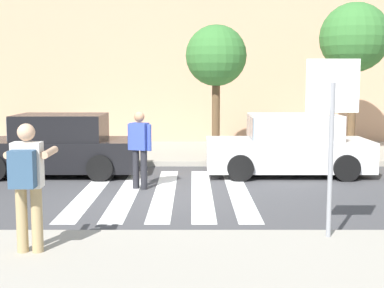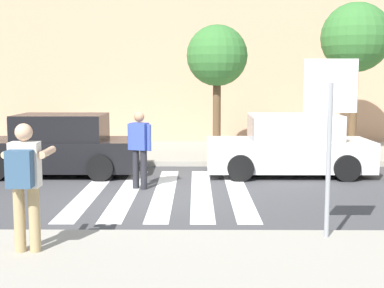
{
  "view_description": "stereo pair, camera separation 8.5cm",
  "coord_description": "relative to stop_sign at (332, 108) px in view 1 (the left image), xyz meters",
  "views": [
    {
      "loc": [
        0.59,
        -11.16,
        2.44
      ],
      "look_at": [
        0.6,
        -0.2,
        1.1
      ],
      "focal_mm": 50.0,
      "sensor_mm": 36.0,
      "label": 1
    },
    {
      "loc": [
        0.68,
        -11.16,
        2.44
      ],
      "look_at": [
        0.6,
        -0.2,
        1.1
      ],
      "focal_mm": 50.0,
      "sensor_mm": 36.0,
      "label": 2
    }
  ],
  "objects": [
    {
      "name": "crosswalk_stripe_3",
      "position": [
        -1.79,
        3.74,
        -2.02
      ],
      "size": [
        0.44,
        5.2,
        0.01
      ],
      "primitive_type": "cube",
      "color": "silver",
      "rests_on": "ground"
    },
    {
      "name": "crosswalk_stripe_2",
      "position": [
        -2.59,
        3.74,
        -2.02
      ],
      "size": [
        0.44,
        5.2,
        0.01
      ],
      "primitive_type": "cube",
      "color": "silver",
      "rests_on": "ground"
    },
    {
      "name": "ground_plane",
      "position": [
        -2.59,
        3.54,
        -2.02
      ],
      "size": [
        120.0,
        120.0,
        0.0
      ],
      "primitive_type": "plane",
      "color": "#424244"
    },
    {
      "name": "sidewalk_far",
      "position": [
        -2.59,
        9.54,
        -1.95
      ],
      "size": [
        60.0,
        4.8,
        0.14
      ],
      "primitive_type": "cube",
      "color": "#9E998C",
      "rests_on": "ground"
    },
    {
      "name": "photographer_with_backpack",
      "position": [
        -4.16,
        -0.73,
        -0.85
      ],
      "size": [
        0.59,
        0.85,
        1.72
      ],
      "color": "tan",
      "rests_on": "sidewalk_near"
    },
    {
      "name": "parked_car_white",
      "position": [
        0.47,
        5.84,
        -1.3
      ],
      "size": [
        4.1,
        1.92,
        1.55
      ],
      "color": "white",
      "rests_on": "ground"
    },
    {
      "name": "pedestrian_crossing",
      "position": [
        -3.16,
        4.08,
        -1.05
      ],
      "size": [
        0.54,
        0.37,
        1.72
      ],
      "color": "#232328",
      "rests_on": "ground"
    },
    {
      "name": "crosswalk_stripe_4",
      "position": [
        -0.99,
        3.74,
        -2.02
      ],
      "size": [
        0.44,
        5.2,
        0.01
      ],
      "primitive_type": "cube",
      "color": "silver",
      "rests_on": "ground"
    },
    {
      "name": "street_tree_east",
      "position": [
        2.89,
        8.69,
        1.62
      ],
      "size": [
        2.09,
        2.09,
        4.58
      ],
      "color": "brown",
      "rests_on": "sidewalk_far"
    },
    {
      "name": "street_tree_center",
      "position": [
        -1.28,
        8.41,
        1.06
      ],
      "size": [
        1.82,
        1.82,
        3.9
      ],
      "color": "brown",
      "rests_on": "sidewalk_far"
    },
    {
      "name": "stop_sign",
      "position": [
        0.0,
        0.0,
        0.0
      ],
      "size": [
        0.76,
        0.08,
        2.58
      ],
      "color": "gray",
      "rests_on": "sidewalk_near"
    },
    {
      "name": "parked_car_black",
      "position": [
        -5.43,
        5.84,
        -1.3
      ],
      "size": [
        4.1,
        1.92,
        1.55
      ],
      "color": "black",
      "rests_on": "ground"
    },
    {
      "name": "crosswalk_stripe_1",
      "position": [
        -3.39,
        3.74,
        -2.02
      ],
      "size": [
        0.44,
        5.2,
        0.01
      ],
      "primitive_type": "cube",
      "color": "silver",
      "rests_on": "ground"
    },
    {
      "name": "crosswalk_stripe_0",
      "position": [
        -4.19,
        3.74,
        -2.02
      ],
      "size": [
        0.44,
        5.2,
        0.01
      ],
      "primitive_type": "cube",
      "color": "silver",
      "rests_on": "ground"
    },
    {
      "name": "building_facade_far",
      "position": [
        -2.59,
        13.94,
        0.8
      ],
      "size": [
        56.0,
        4.0,
        5.65
      ],
      "primitive_type": "cube",
      "color": "tan",
      "rests_on": "ground"
    }
  ]
}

